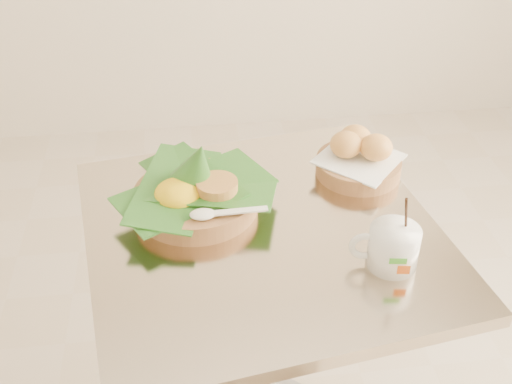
{
  "coord_description": "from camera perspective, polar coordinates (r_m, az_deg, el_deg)",
  "views": [
    {
      "loc": [
        -0.02,
        -0.99,
        1.56
      ],
      "look_at": [
        0.11,
        0.05,
        0.82
      ],
      "focal_mm": 45.0,
      "sensor_mm": 36.0,
      "label": 1
    }
  ],
  "objects": [
    {
      "name": "cafe_table",
      "position": [
        1.45,
        0.51,
        -10.1
      ],
      "size": [
        0.8,
        0.8,
        0.75
      ],
      "rotation": [
        0.0,
        0.0,
        0.16
      ],
      "color": "gray",
      "rests_on": "floor"
    },
    {
      "name": "rice_basket",
      "position": [
        1.34,
        -5.42,
        0.11
      ],
      "size": [
        0.33,
        0.33,
        0.16
      ],
      "rotation": [
        0.0,
        0.0,
        0.35
      ],
      "color": "#9F6F44",
      "rests_on": "cafe_table"
    },
    {
      "name": "coffee_mug",
      "position": [
        1.22,
        12.0,
        -4.75
      ],
      "size": [
        0.13,
        0.1,
        0.16
      ],
      "rotation": [
        0.0,
        0.0,
        -0.15
      ],
      "color": "white",
      "rests_on": "cafe_table"
    },
    {
      "name": "bread_basket",
      "position": [
        1.47,
        9.11,
        3.07
      ],
      "size": [
        0.23,
        0.23,
        0.1
      ],
      "rotation": [
        0.0,
        0.0,
        0.05
      ],
      "color": "#9F6F44",
      "rests_on": "cafe_table"
    }
  ]
}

